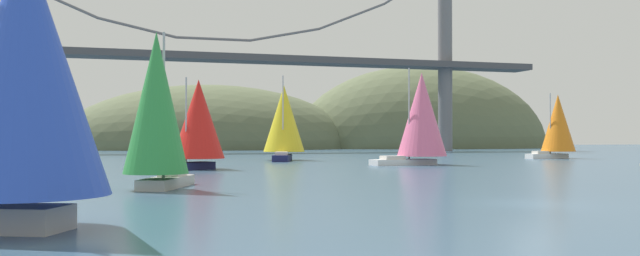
# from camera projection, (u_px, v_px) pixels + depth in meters

# --- Properties ---
(ground_plane) EXTENTS (360.00, 360.00, 0.00)m
(ground_plane) POSITION_uv_depth(u_px,v_px,m) (532.00, 204.00, 27.84)
(ground_plane) COLOR #385670
(headland_right) EXTENTS (69.28, 44.00, 42.67)m
(headland_right) POSITION_uv_depth(u_px,v_px,m) (422.00, 148.00, 174.47)
(headland_right) COLOR #5B6647
(headland_right) RESTS_ON ground_plane
(headland_center) EXTENTS (71.00, 44.00, 30.26)m
(headland_center) POSITION_uv_depth(u_px,v_px,m) (211.00, 149.00, 158.39)
(headland_center) COLOR #5B6647
(headland_center) RESTS_ON ground_plane
(suspension_bridge) EXTENTS (127.45, 6.00, 36.78)m
(suspension_bridge) POSITION_uv_depth(u_px,v_px,m) (214.00, 54.00, 118.92)
(suspension_bridge) COLOR slate
(suspension_bridge) RESTS_ON ground_plane
(sailboat_red_spinnaker) EXTENTS (7.96, 7.10, 7.85)m
(sailboat_red_spinnaker) POSITION_uv_depth(u_px,v_px,m) (197.00, 122.00, 57.56)
(sailboat_red_spinnaker) COLOR #191E4C
(sailboat_red_spinnaker) RESTS_ON ground_plane
(sailboat_yellow_sail) EXTENTS (6.27, 9.05, 10.02)m
(sailboat_yellow_sail) POSITION_uv_depth(u_px,v_px,m) (284.00, 120.00, 80.01)
(sailboat_yellow_sail) COLOR #191E4C
(sailboat_yellow_sail) RESTS_ON ground_plane
(sailboat_green_sail) EXTENTS (4.65, 6.80, 8.48)m
(sailboat_green_sail) POSITION_uv_depth(u_px,v_px,m) (157.00, 108.00, 35.08)
(sailboat_green_sail) COLOR #B7B2A8
(sailboat_green_sail) RESTS_ON ground_plane
(sailboat_pink_spinnaker) EXTENTS (8.44, 5.60, 9.66)m
(sailboat_pink_spinnaker) POSITION_uv_depth(u_px,v_px,m) (421.00, 116.00, 67.02)
(sailboat_pink_spinnaker) COLOR white
(sailboat_pink_spinnaker) RESTS_ON ground_plane
(sailboat_orange_sail) EXTENTS (7.07, 4.68, 8.43)m
(sailboat_orange_sail) POSITION_uv_depth(u_px,v_px,m) (557.00, 124.00, 86.68)
(sailboat_orange_sail) COLOR white
(sailboat_orange_sail) RESTS_ON ground_plane
(sailboat_blue_spinnaker) EXTENTS (8.69, 6.60, 8.91)m
(sailboat_blue_spinnaker) POSITION_uv_depth(u_px,v_px,m) (20.00, 74.00, 19.68)
(sailboat_blue_spinnaker) COLOR #B7B2A8
(sailboat_blue_spinnaker) RESTS_ON ground_plane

